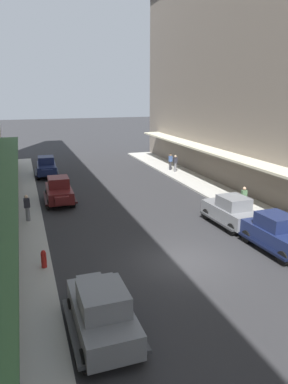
# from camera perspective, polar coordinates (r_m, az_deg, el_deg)

# --- Properties ---
(ground_plane) EXTENTS (200.00, 200.00, 0.00)m
(ground_plane) POSITION_cam_1_polar(r_m,az_deg,el_deg) (17.24, 6.60, -10.90)
(ground_plane) COLOR #2D2D30
(sidewalk_left) EXTENTS (3.00, 60.00, 0.15)m
(sidewalk_left) POSITION_cam_1_polar(r_m,az_deg,el_deg) (15.81, -19.62, -14.06)
(sidewalk_left) COLOR #B7B5AD
(sidewalk_left) RESTS_ON ground
(parked_car_0) EXTENTS (2.21, 4.29, 1.84)m
(parked_car_0) POSITION_cam_1_polar(r_m,az_deg,el_deg) (26.21, -13.45, 0.31)
(parked_car_0) COLOR #591919
(parked_car_0) RESTS_ON ground
(parked_car_1) EXTENTS (2.16, 4.27, 1.84)m
(parked_car_1) POSITION_cam_1_polar(r_m,az_deg,el_deg) (12.08, -6.74, -18.31)
(parked_car_1) COLOR slate
(parked_car_1) RESTS_ON ground
(parked_car_2) EXTENTS (2.24, 4.30, 1.84)m
(parked_car_2) POSITION_cam_1_polar(r_m,az_deg,el_deg) (19.02, 20.64, -6.13)
(parked_car_2) COLOR #19234C
(parked_car_2) RESTS_ON ground
(parked_car_3) EXTENTS (2.28, 4.31, 1.84)m
(parked_car_3) POSITION_cam_1_polar(r_m,az_deg,el_deg) (35.11, -15.36, 4.01)
(parked_car_3) COLOR #19234C
(parked_car_3) RESTS_ON ground
(parked_car_4) EXTENTS (2.26, 4.30, 1.84)m
(parked_car_4) POSITION_cam_1_polar(r_m,az_deg,el_deg) (21.75, 13.75, -2.85)
(parked_car_4) COLOR slate
(parked_car_4) RESTS_ON ground
(fire_hydrant) EXTENTS (0.24, 0.24, 0.82)m
(fire_hydrant) POSITION_cam_1_polar(r_m,az_deg,el_deg) (16.66, -15.76, -10.25)
(fire_hydrant) COLOR #B21E19
(fire_hydrant) RESTS_ON sidewalk_left
(pedestrian_0) EXTENTS (0.36, 0.24, 1.64)m
(pedestrian_0) POSITION_cam_1_polar(r_m,az_deg,el_deg) (24.14, 15.67, -1.04)
(pedestrian_0) COLOR #4C4238
(pedestrian_0) RESTS_ON sidewalk_right
(pedestrian_1) EXTENTS (0.36, 0.28, 1.67)m
(pedestrian_1) POSITION_cam_1_polar(r_m,az_deg,el_deg) (27.66, -21.21, 0.61)
(pedestrian_1) COLOR #2D2D33
(pedestrian_1) RESTS_ON sidewalk_left
(pedestrian_3) EXTENTS (0.36, 0.28, 1.67)m
(pedestrian_3) POSITION_cam_1_polar(r_m,az_deg,el_deg) (35.96, 4.25, 4.90)
(pedestrian_3) COLOR #2D2D33
(pedestrian_3) RESTS_ON sidewalk_right
(pedestrian_4) EXTENTS (0.36, 0.24, 1.64)m
(pedestrian_4) POSITION_cam_1_polar(r_m,az_deg,el_deg) (35.14, 5.04, 4.59)
(pedestrian_4) COLOR slate
(pedestrian_4) RESTS_ON sidewalk_right
(pedestrian_5) EXTENTS (0.36, 0.24, 1.64)m
(pedestrian_5) POSITION_cam_1_polar(r_m,az_deg,el_deg) (22.60, -18.21, -2.38)
(pedestrian_5) COLOR slate
(pedestrian_5) RESTS_ON sidewalk_left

